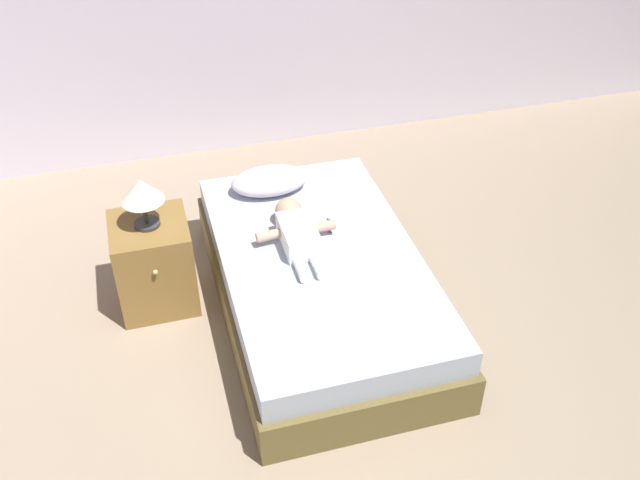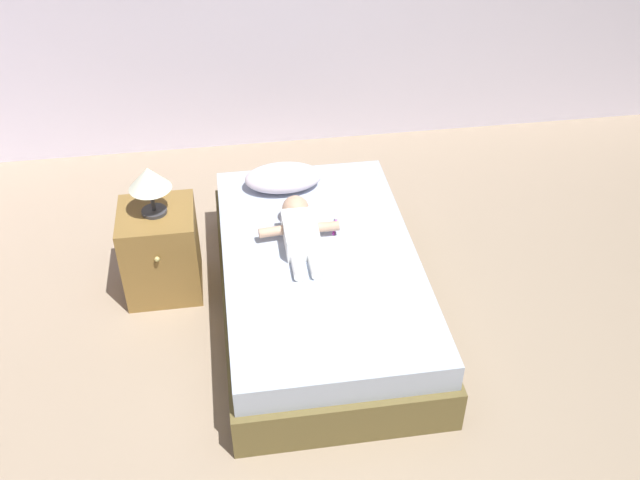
{
  "view_description": "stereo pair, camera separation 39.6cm",
  "coord_description": "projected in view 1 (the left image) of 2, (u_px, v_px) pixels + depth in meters",
  "views": [
    {
      "loc": [
        -0.92,
        -2.11,
        2.92
      ],
      "look_at": [
        -0.06,
        0.92,
        0.51
      ],
      "focal_mm": 40.46,
      "sensor_mm": 36.0,
      "label": 1
    },
    {
      "loc": [
        -0.53,
        -2.2,
        2.92
      ],
      "look_at": [
        -0.06,
        0.92,
        0.51
      ],
      "focal_mm": 40.46,
      "sensor_mm": 36.0,
      "label": 2
    }
  ],
  "objects": [
    {
      "name": "ground_plane",
      "position": [
        382.0,
        427.0,
        3.58
      ],
      "size": [
        8.0,
        8.0,
        0.0
      ],
      "primitive_type": "plane",
      "color": "gray"
    },
    {
      "name": "nightstand",
      "position": [
        154.0,
        263.0,
        4.17
      ],
      "size": [
        0.44,
        0.47,
        0.55
      ],
      "color": "olive",
      "rests_on": "ground_plane"
    },
    {
      "name": "toothbrush",
      "position": [
        329.0,
        225.0,
        4.23
      ],
      "size": [
        0.06,
        0.15,
        0.02
      ],
      "color": "#B529AC",
      "rests_on": "bed"
    },
    {
      "name": "baby",
      "position": [
        297.0,
        231.0,
        4.08
      ],
      "size": [
        0.47,
        0.65,
        0.16
      ],
      "color": "white",
      "rests_on": "bed"
    },
    {
      "name": "pillow",
      "position": [
        270.0,
        181.0,
        4.49
      ],
      "size": [
        0.48,
        0.29,
        0.15
      ],
      "color": "silver",
      "rests_on": "bed"
    },
    {
      "name": "lamp",
      "position": [
        141.0,
        192.0,
        3.87
      ],
      "size": [
        0.24,
        0.24,
        0.3
      ],
      "color": "#333338",
      "rests_on": "nightstand"
    },
    {
      "name": "bed",
      "position": [
        320.0,
        283.0,
        4.15
      ],
      "size": [
        1.12,
        1.96,
        0.41
      ],
      "color": "brown",
      "rests_on": "ground_plane"
    }
  ]
}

